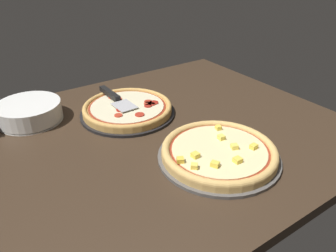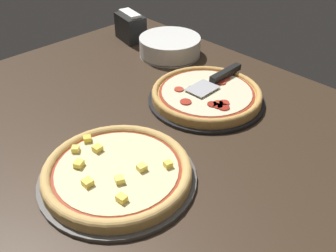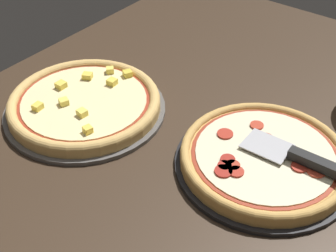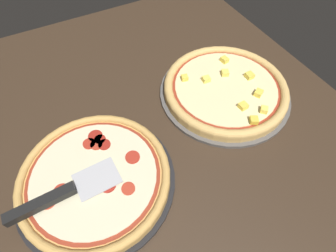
# 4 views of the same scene
# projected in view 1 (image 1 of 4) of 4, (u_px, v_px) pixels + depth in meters

# --- Properties ---
(ground_plane) EXTENTS (1.40, 1.08, 0.04)m
(ground_plane) POSITION_uv_depth(u_px,v_px,m) (147.00, 140.00, 1.12)
(ground_plane) COLOR #38281C
(pizza_pan_front) EXTENTS (0.36, 0.36, 0.01)m
(pizza_pan_front) POSITION_uv_depth(u_px,v_px,m) (128.00, 113.00, 1.25)
(pizza_pan_front) COLOR black
(pizza_pan_front) RESTS_ON ground_plane
(pizza_front) EXTENTS (0.34, 0.34, 0.03)m
(pizza_front) POSITION_uv_depth(u_px,v_px,m) (127.00, 108.00, 1.24)
(pizza_front) COLOR tan
(pizza_front) RESTS_ON pizza_pan_front
(pizza_pan_back) EXTENTS (0.37, 0.37, 0.01)m
(pizza_pan_back) POSITION_uv_depth(u_px,v_px,m) (219.00, 157.00, 1.00)
(pizza_pan_back) COLOR #565451
(pizza_pan_back) RESTS_ON ground_plane
(pizza_back) EXTENTS (0.35, 0.35, 0.04)m
(pizza_back) POSITION_uv_depth(u_px,v_px,m) (219.00, 151.00, 0.99)
(pizza_back) COLOR #DBAD60
(pizza_back) RESTS_ON pizza_pan_back
(serving_spatula) EXTENTS (0.07, 0.23, 0.02)m
(serving_spatula) POSITION_uv_depth(u_px,v_px,m) (112.00, 96.00, 1.29)
(serving_spatula) COLOR #B7B7BC
(serving_spatula) RESTS_ON pizza_front
(plate_stack) EXTENTS (0.23, 0.23, 0.07)m
(plate_stack) POSITION_uv_depth(u_px,v_px,m) (29.00, 112.00, 1.19)
(plate_stack) COLOR white
(plate_stack) RESTS_ON ground_plane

